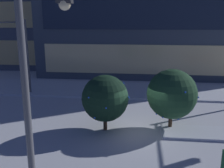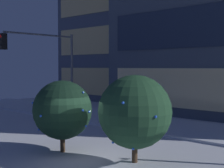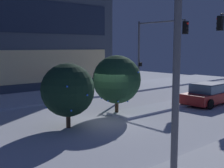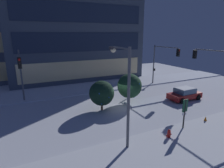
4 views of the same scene
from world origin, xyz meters
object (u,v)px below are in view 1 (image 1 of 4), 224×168
(street_lamp_arched, at_px, (41,71))
(decorated_tree_right_of_median, at_px, (105,98))
(traffic_light_corner_far_left, at_px, (13,45))
(decorated_tree_median, at_px, (172,94))

(street_lamp_arched, relative_size, decorated_tree_right_of_median, 2.21)
(traffic_light_corner_far_left, xyz_separation_m, decorated_tree_median, (11.11, -3.78, -2.30))
(street_lamp_arched, distance_m, decorated_tree_median, 8.81)
(traffic_light_corner_far_left, distance_m, decorated_tree_right_of_median, 8.93)
(street_lamp_arched, xyz_separation_m, decorated_tree_right_of_median, (1.04, 6.38, -2.80))
(traffic_light_corner_far_left, relative_size, decorated_tree_right_of_median, 1.92)
(decorated_tree_median, xyz_separation_m, decorated_tree_right_of_median, (-3.73, -0.56, -0.20))
(decorated_tree_median, height_order, decorated_tree_right_of_median, decorated_tree_median)
(street_lamp_arched, relative_size, decorated_tree_median, 2.02)
(traffic_light_corner_far_left, bearing_deg, decorated_tree_right_of_median, 59.54)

